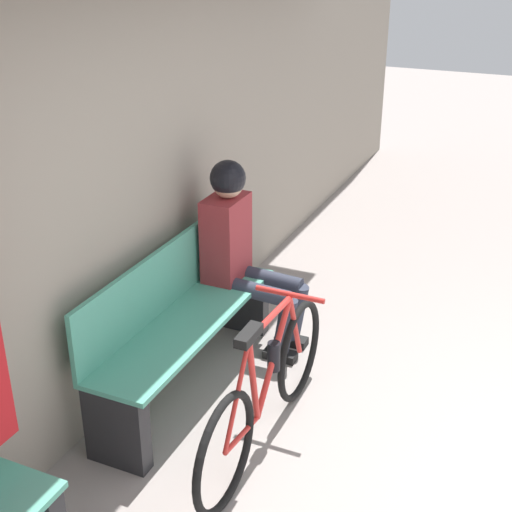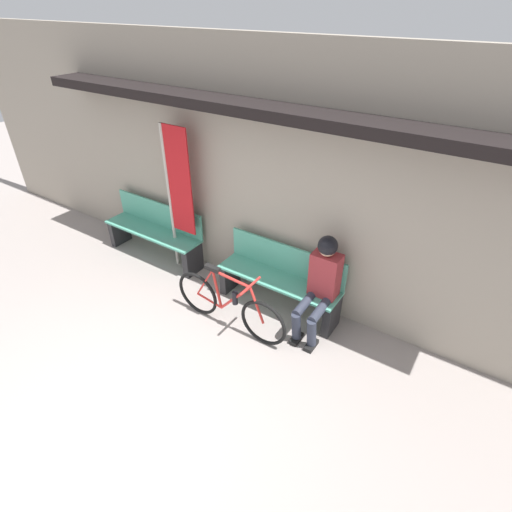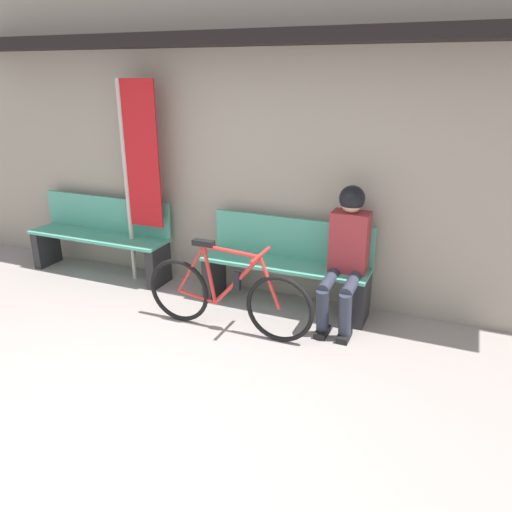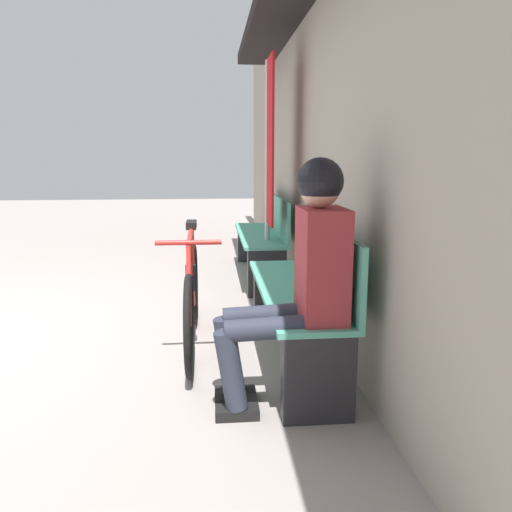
% 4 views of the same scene
% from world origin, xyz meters
% --- Properties ---
extents(storefront_wall, '(12.00, 0.56, 3.20)m').
position_xyz_m(storefront_wall, '(0.00, 2.66, 1.66)').
color(storefront_wall, '#9E9384').
rests_on(storefront_wall, ground_plane).
extents(park_bench_near, '(1.65, 0.42, 0.88)m').
position_xyz_m(park_bench_near, '(0.41, 2.36, 0.41)').
color(park_bench_near, '#51A88E').
rests_on(park_bench_near, ground_plane).
extents(bicycle, '(1.61, 0.40, 0.84)m').
position_xyz_m(bicycle, '(0.10, 1.66, 0.35)').
color(bicycle, black).
rests_on(bicycle, ground_plane).
extents(person_seated, '(0.34, 0.66, 1.28)m').
position_xyz_m(person_seated, '(1.02, 2.24, 0.74)').
color(person_seated, '#2D3342').
rests_on(person_seated, ground_plane).
extents(park_bench_far, '(1.70, 0.42, 0.88)m').
position_xyz_m(park_bench_far, '(-1.85, 2.36, 0.42)').
color(park_bench_far, '#51A88E').
rests_on(park_bench_far, ground_plane).
extents(banner_pole, '(0.45, 0.05, 2.16)m').
position_xyz_m(banner_pole, '(-1.26, 2.35, 1.30)').
color(banner_pole, '#B7B2A8').
rests_on(banner_pole, ground_plane).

